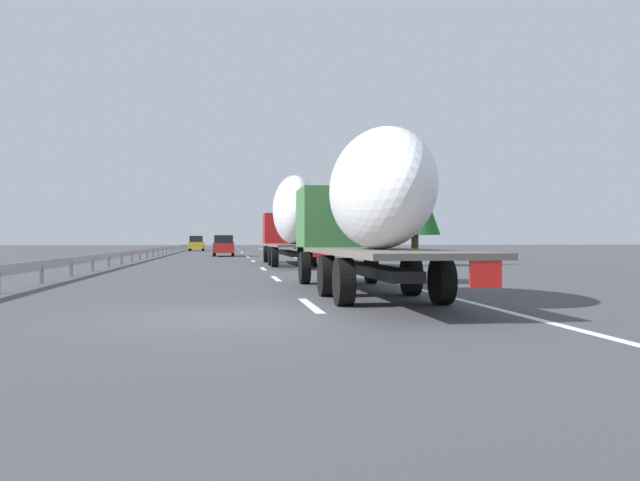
% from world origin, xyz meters
% --- Properties ---
extents(ground_plane, '(260.00, 260.00, 0.00)m').
position_xyz_m(ground_plane, '(40.00, 0.00, 0.00)').
color(ground_plane, '#424247').
extents(lane_stripe_0, '(3.20, 0.20, 0.01)m').
position_xyz_m(lane_stripe_0, '(2.00, -1.80, 0.00)').
color(lane_stripe_0, white).
rests_on(lane_stripe_0, ground_plane).
extents(lane_stripe_1, '(3.20, 0.20, 0.01)m').
position_xyz_m(lane_stripe_1, '(11.80, -1.80, 0.00)').
color(lane_stripe_1, white).
rests_on(lane_stripe_1, ground_plane).
extents(lane_stripe_2, '(3.20, 0.20, 0.01)m').
position_xyz_m(lane_stripe_2, '(19.98, -1.80, 0.00)').
color(lane_stripe_2, white).
rests_on(lane_stripe_2, ground_plane).
extents(lane_stripe_3, '(3.20, 0.20, 0.01)m').
position_xyz_m(lane_stripe_3, '(31.70, -1.80, 0.00)').
color(lane_stripe_3, white).
rests_on(lane_stripe_3, ground_plane).
extents(lane_stripe_4, '(3.20, 0.20, 0.01)m').
position_xyz_m(lane_stripe_4, '(45.48, -1.80, 0.00)').
color(lane_stripe_4, white).
rests_on(lane_stripe_4, ground_plane).
extents(lane_stripe_5, '(3.20, 0.20, 0.01)m').
position_xyz_m(lane_stripe_5, '(42.06, -1.80, 0.00)').
color(lane_stripe_5, white).
rests_on(lane_stripe_5, ground_plane).
extents(lane_stripe_6, '(3.20, 0.20, 0.01)m').
position_xyz_m(lane_stripe_6, '(65.58, -1.80, 0.00)').
color(lane_stripe_6, white).
rests_on(lane_stripe_6, ground_plane).
extents(lane_stripe_7, '(3.20, 0.20, 0.01)m').
position_xyz_m(lane_stripe_7, '(61.34, -1.80, 0.00)').
color(lane_stripe_7, white).
rests_on(lane_stripe_7, ground_plane).
extents(lane_stripe_8, '(3.20, 0.20, 0.01)m').
position_xyz_m(lane_stripe_8, '(83.24, -1.80, 0.00)').
color(lane_stripe_8, white).
rests_on(lane_stripe_8, ground_plane).
extents(lane_stripe_9, '(3.20, 0.20, 0.01)m').
position_xyz_m(lane_stripe_9, '(94.90, -1.80, 0.00)').
color(lane_stripe_9, white).
rests_on(lane_stripe_9, ground_plane).
extents(edge_line_right, '(110.00, 0.20, 0.01)m').
position_xyz_m(edge_line_right, '(45.00, -5.50, 0.00)').
color(edge_line_right, white).
rests_on(edge_line_right, ground_plane).
extents(truck_lead, '(13.81, 2.55, 4.89)m').
position_xyz_m(truck_lead, '(23.99, -3.60, 2.69)').
color(truck_lead, '#B21919').
rests_on(truck_lead, ground_plane).
extents(truck_trailing, '(12.92, 2.55, 4.07)m').
position_xyz_m(truck_trailing, '(4.48, -3.60, 2.32)').
color(truck_trailing, '#387038').
rests_on(truck_trailing, ground_plane).
extents(car_red_compact, '(4.70, 1.81, 1.83)m').
position_xyz_m(car_red_compact, '(44.96, 0.23, 0.93)').
color(car_red_compact, red).
rests_on(car_red_compact, ground_plane).
extents(car_yellow_coupe, '(4.66, 1.87, 1.95)m').
position_xyz_m(car_yellow_coupe, '(73.35, 3.82, 0.97)').
color(car_yellow_coupe, gold).
rests_on(car_yellow_coupe, ground_plane).
extents(car_blue_sedan, '(4.21, 1.87, 1.99)m').
position_xyz_m(car_blue_sedan, '(91.76, -0.26, 0.99)').
color(car_blue_sedan, '#28479E').
rests_on(car_blue_sedan, ground_plane).
extents(road_sign, '(0.10, 0.90, 3.31)m').
position_xyz_m(road_sign, '(40.63, -6.70, 2.29)').
color(road_sign, gray).
rests_on(road_sign, ground_plane).
extents(tree_0, '(3.60, 3.60, 6.63)m').
position_xyz_m(tree_0, '(39.47, -12.86, 4.28)').
color(tree_0, '#472D19').
rests_on(tree_0, ground_plane).
extents(tree_1, '(3.58, 3.58, 6.92)m').
position_xyz_m(tree_1, '(38.34, -11.82, 4.20)').
color(tree_1, '#472D19').
rests_on(tree_1, ground_plane).
extents(tree_2, '(3.60, 3.60, 7.20)m').
position_xyz_m(tree_2, '(78.85, -11.96, 4.28)').
color(tree_2, '#472D19').
rests_on(tree_2, ground_plane).
extents(tree_3, '(3.96, 3.96, 5.01)m').
position_xyz_m(tree_3, '(53.84, -10.55, 3.12)').
color(tree_3, '#472D19').
rests_on(tree_3, ground_plane).
extents(tree_4, '(3.01, 3.01, 6.69)m').
position_xyz_m(tree_4, '(87.82, -10.59, 4.26)').
color(tree_4, '#472D19').
rests_on(tree_4, ground_plane).
extents(tree_5, '(2.79, 2.79, 5.63)m').
position_xyz_m(tree_5, '(22.64, -10.33, 3.65)').
color(tree_5, '#472D19').
rests_on(tree_5, ground_plane).
extents(guardrail_median, '(94.00, 0.10, 0.76)m').
position_xyz_m(guardrail_median, '(43.00, 6.00, 0.58)').
color(guardrail_median, '#9EA0A5').
rests_on(guardrail_median, ground_plane).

